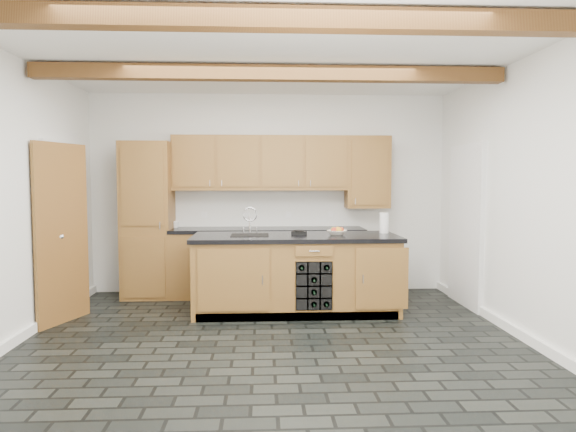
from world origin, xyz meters
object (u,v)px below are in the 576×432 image
object	(u,v)px
kitchen_scale	(299,232)
paper_towel	(384,223)
island	(296,273)
fruit_bowl	(337,233)

from	to	relation	value
kitchen_scale	paper_towel	bearing A→B (deg)	21.38
kitchen_scale	paper_towel	xyz separation A→B (m)	(1.07, 0.13, 0.10)
island	paper_towel	xyz separation A→B (m)	(1.11, 0.19, 0.59)
fruit_bowl	paper_towel	xyz separation A→B (m)	(0.62, 0.18, 0.10)
fruit_bowl	paper_towel	world-z (taller)	paper_towel
island	kitchen_scale	distance (m)	0.50
fruit_bowl	island	bearing A→B (deg)	-178.79
kitchen_scale	fruit_bowl	xyz separation A→B (m)	(0.46, -0.05, 0.00)
kitchen_scale	paper_towel	world-z (taller)	paper_towel
island	kitchen_scale	bearing A→B (deg)	57.78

